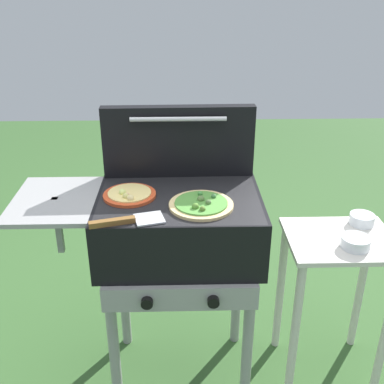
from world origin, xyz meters
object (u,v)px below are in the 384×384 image
at_px(pizza_veggie, 201,204).
at_px(pizza_cheese, 129,195).
at_px(topping_bowl_far, 362,220).
at_px(grill, 176,230).
at_px(topping_bowl_near, 356,243).
at_px(prep_table, 335,277).
at_px(spatula, 128,221).

bearing_deg(pizza_veggie, pizza_cheese, 161.90).
bearing_deg(pizza_cheese, topping_bowl_far, 6.29).
relative_size(grill, topping_bowl_near, 8.35).
xyz_separation_m(grill, topping_bowl_far, (0.80, 0.12, -0.03)).
relative_size(pizza_cheese, prep_table, 0.29).
bearing_deg(prep_table, pizza_cheese, 179.65).
bearing_deg(pizza_veggie, topping_bowl_far, 15.72).
height_order(spatula, topping_bowl_near, spatula).
distance_m(grill, topping_bowl_far, 0.81).
height_order(grill, pizza_cheese, pizza_cheese).
xyz_separation_m(pizza_cheese, prep_table, (0.85, -0.01, -0.40)).
bearing_deg(spatula, grill, 49.73).
height_order(spatula, topping_bowl_far, spatula).
height_order(pizza_cheese, prep_table, pizza_cheese).
xyz_separation_m(grill, pizza_cheese, (-0.18, 0.01, 0.15)).
bearing_deg(pizza_veggie, topping_bowl_near, 1.06).
bearing_deg(grill, pizza_cheese, 176.92).
bearing_deg(prep_table, pizza_veggie, -171.68).
height_order(pizza_cheese, topping_bowl_far, pizza_cheese).
distance_m(spatula, topping_bowl_far, 1.03).
xyz_separation_m(pizza_veggie, prep_table, (0.58, 0.08, -0.40)).
distance_m(pizza_cheese, prep_table, 0.94).
bearing_deg(grill, prep_table, 0.37).
xyz_separation_m(grill, spatula, (-0.17, -0.20, 0.15)).
xyz_separation_m(pizza_veggie, spatula, (-0.26, -0.11, -0.00)).
bearing_deg(topping_bowl_near, pizza_veggie, -178.94).
height_order(pizza_veggie, pizza_cheese, same).
distance_m(prep_table, topping_bowl_near, 0.23).
height_order(spatula, prep_table, spatula).
bearing_deg(topping_bowl_far, pizza_veggie, -164.28).
height_order(prep_table, topping_bowl_far, topping_bowl_far).
distance_m(pizza_cheese, topping_bowl_near, 0.91).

